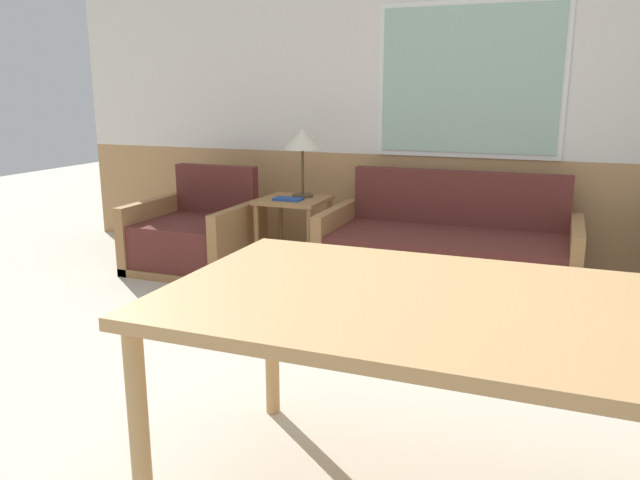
% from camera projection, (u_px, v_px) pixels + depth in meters
% --- Properties ---
extents(ground_plane, '(16.00, 16.00, 0.00)m').
position_uv_depth(ground_plane, '(377.00, 424.00, 2.64)').
color(ground_plane, beige).
extents(wall_back, '(7.20, 0.09, 2.70)m').
position_uv_depth(wall_back, '(478.00, 94.00, 4.71)').
color(wall_back, tan).
rests_on(wall_back, ground_plane).
extents(couch, '(1.75, 0.84, 0.80)m').
position_uv_depth(couch, '(448.00, 254.00, 4.44)').
color(couch, '#9E7042').
rests_on(couch, ground_plane).
extents(armchair, '(0.88, 0.82, 0.78)m').
position_uv_depth(armchair, '(196.00, 239.00, 4.92)').
color(armchair, '#9E7042').
rests_on(armchair, ground_plane).
extents(side_table, '(0.49, 0.49, 0.57)m').
position_uv_depth(side_table, '(294.00, 212.00, 4.80)').
color(side_table, '#9E7042').
rests_on(side_table, ground_plane).
extents(table_lamp, '(0.29, 0.29, 0.53)m').
position_uv_depth(table_lamp, '(302.00, 141.00, 4.74)').
color(table_lamp, '#4C3823').
rests_on(table_lamp, side_table).
extents(book_stack, '(0.22, 0.14, 0.02)m').
position_uv_depth(book_stack, '(288.00, 199.00, 4.69)').
color(book_stack, '#234799').
rests_on(book_stack, side_table).
extents(dining_table, '(1.89, 1.02, 0.77)m').
position_uv_depth(dining_table, '(472.00, 323.00, 1.86)').
color(dining_table, tan).
rests_on(dining_table, ground_plane).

